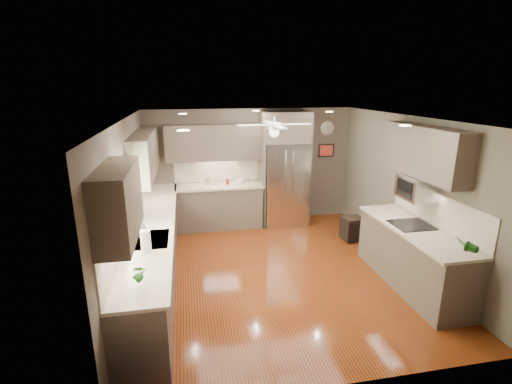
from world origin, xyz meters
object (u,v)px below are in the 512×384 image
object	(u,v)px
canister_d	(227,182)
microwave	(417,188)
soap_bottle	(141,227)
paper_towel	(146,242)
stool	(352,229)
canister_b	(207,182)
potted_plant_right	(466,245)
refrigerator	(285,171)
bowl	(240,183)
potted_plant_left	(138,273)
canister_c	(214,180)

from	to	relation	value
canister_d	microwave	bearing A→B (deg)	-46.85
soap_bottle	paper_towel	xyz separation A→B (m)	(0.13, -0.67, 0.05)
canister_d	stool	bearing A→B (deg)	-27.72
canister_b	paper_towel	world-z (taller)	paper_towel
microwave	canister_d	bearing A→B (deg)	133.15
potted_plant_right	microwave	xyz separation A→B (m)	(0.10, 1.23, 0.39)
canister_d	refrigerator	bearing A→B (deg)	-1.67
canister_d	bowl	distance (m)	0.27
stool	bowl	bearing A→B (deg)	149.67
canister_d	potted_plant_left	xyz separation A→B (m)	(-1.39, -3.95, 0.09)
potted_plant_right	bowl	size ratio (longest dim) A/B	1.54
soap_bottle	paper_towel	world-z (taller)	paper_towel
potted_plant_left	microwave	bearing A→B (deg)	16.88
potted_plant_right	soap_bottle	bearing A→B (deg)	158.81
canister_b	canister_c	xyz separation A→B (m)	(0.15, -0.00, 0.02)
paper_towel	canister_b	bearing A→B (deg)	73.00
microwave	stool	xyz separation A→B (m)	(-0.24, 1.52, -1.24)
canister_b	potted_plant_left	distance (m)	4.12
soap_bottle	bowl	distance (m)	3.00
soap_bottle	potted_plant_right	distance (m)	4.29
canister_c	canister_b	bearing A→B (deg)	178.74
potted_plant_left	paper_towel	size ratio (longest dim) A/B	0.93
canister_b	refrigerator	xyz separation A→B (m)	(1.67, -0.09, 0.18)
refrigerator	microwave	xyz separation A→B (m)	(1.33, -2.71, 0.29)
stool	paper_towel	size ratio (longest dim) A/B	1.45
canister_b	bowl	bearing A→B (deg)	-6.34
canister_d	canister_b	bearing A→B (deg)	172.33
paper_towel	potted_plant_right	bearing A→B (deg)	-12.76
canister_c	microwave	distance (m)	4.02
canister_c	soap_bottle	size ratio (longest dim) A/B	1.03
canister_d	refrigerator	xyz separation A→B (m)	(1.25, -0.04, 0.19)
potted_plant_left	bowl	xyz separation A→B (m)	(1.66, 3.93, -0.12)
canister_c	canister_d	bearing A→B (deg)	-10.98
canister_c	canister_d	world-z (taller)	canister_c
canister_b	potted_plant_left	bearing A→B (deg)	-103.54
microwave	stool	size ratio (longest dim) A/B	1.20
potted_plant_left	refrigerator	bearing A→B (deg)	56.01
potted_plant_right	paper_towel	xyz separation A→B (m)	(-3.87, 0.88, -0.01)
potted_plant_left	microwave	size ratio (longest dim) A/B	0.54
bowl	microwave	xyz separation A→B (m)	(2.30, -2.72, 0.52)
potted_plant_left	canister_b	bearing A→B (deg)	76.46
canister_c	potted_plant_right	distance (m)	4.88
canister_b	canister_d	bearing A→B (deg)	-7.67
potted_plant_left	potted_plant_right	size ratio (longest dim) A/B	0.97
potted_plant_left	canister_c	bearing A→B (deg)	74.47
canister_d	bowl	world-z (taller)	canister_d
canister_c	potted_plant_left	xyz separation A→B (m)	(-1.11, -4.00, 0.06)
microwave	potted_plant_left	bearing A→B (deg)	-163.12
canister_b	canister_d	xyz separation A→B (m)	(0.43, -0.06, -0.01)
stool	potted_plant_left	bearing A→B (deg)	-143.79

